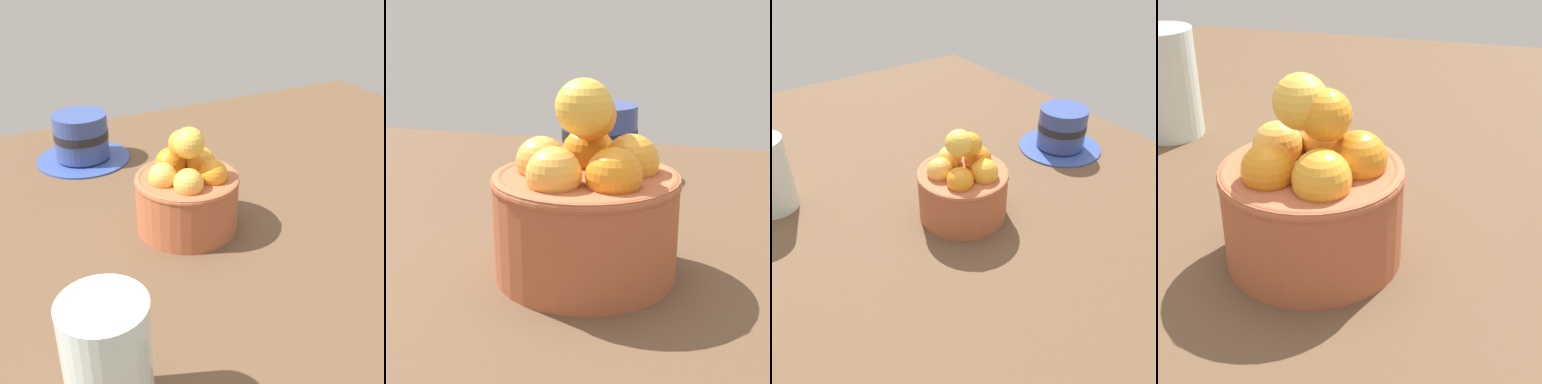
% 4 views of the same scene
% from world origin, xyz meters
% --- Properties ---
extents(ground_plane, '(1.34, 0.89, 0.04)m').
position_xyz_m(ground_plane, '(0.00, 0.00, -0.02)').
color(ground_plane, brown).
extents(terracotta_bowl, '(0.13, 0.13, 0.14)m').
position_xyz_m(terracotta_bowl, '(-0.00, -0.00, 0.05)').
color(terracotta_bowl, '#AD5938').
rests_on(terracotta_bowl, ground_plane).
extents(water_glass, '(0.07, 0.07, 0.12)m').
position_xyz_m(water_glass, '(0.18, 0.23, 0.06)').
color(water_glass, silver).
rests_on(water_glass, ground_plane).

